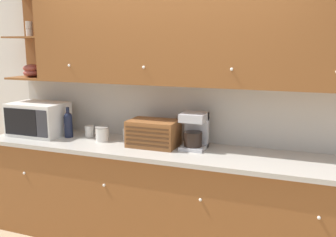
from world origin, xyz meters
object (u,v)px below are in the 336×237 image
Objects in this scene: storage_canister at (102,134)px; bread_box at (153,133)px; coffee_maker at (195,131)px; wine_bottle at (68,124)px; microwave at (38,119)px; mug at (90,131)px; mug_blue_second at (128,134)px.

bread_box reaches higher than storage_canister.
storage_canister is 0.91m from coffee_maker.
storage_canister is at bearing -1.46° from wine_bottle.
bread_box is (1.27, 0.02, -0.05)m from microwave.
mug is (0.18, 0.11, -0.08)m from wine_bottle.
wine_bottle is 2.87× the size of mug_blue_second.
mug is 0.25m from storage_canister.
wine_bottle is 2.82× the size of mug.
mug is (0.52, 0.13, -0.11)m from microwave.
wine_bottle is (0.35, 0.02, -0.03)m from microwave.
mug_blue_second is at bearing 32.47° from storage_canister.
wine_bottle reaches higher than storage_canister.
mug reaches higher than mug_blue_second.
wine_bottle is at bearing -147.78° from mug.
microwave is at bearing -179.23° from storage_canister.
mug_blue_second is 0.24× the size of bread_box.
microwave is at bearing -166.01° from mug.
wine_bottle is at bearing 3.28° from microwave.
microwave reaches higher than bread_box.
coffee_maker is (0.37, 0.06, 0.04)m from bread_box.
storage_canister is 0.31× the size of bread_box.
mug is 1.13m from coffee_maker.
microwave is 1.27m from bread_box.
bread_box is at bearing -171.00° from coffee_maker.
bread_box is (0.93, -0.00, -0.02)m from wine_bottle.
mug is at bearing -178.61° from mug_blue_second.
bread_box reaches higher than mug.
mug_blue_second is (0.60, 0.12, -0.09)m from wine_bottle.
mug is 0.76m from bread_box.
wine_bottle is 0.69× the size of bread_box.
mug_blue_second is (0.95, 0.14, -0.11)m from microwave.
mug_blue_second is 0.71m from coffee_maker.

